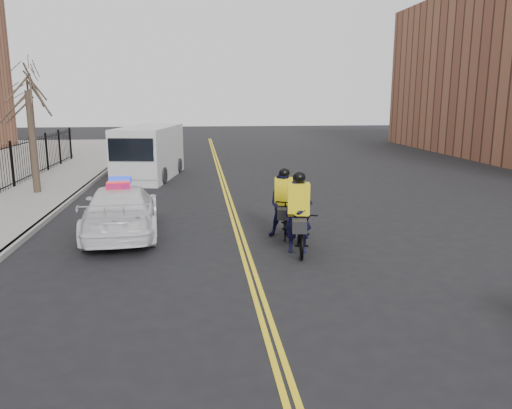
{
  "coord_description": "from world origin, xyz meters",
  "views": [
    {
      "loc": [
        -1.12,
        -10.61,
        3.86
      ],
      "look_at": [
        0.25,
        1.27,
        1.3
      ],
      "focal_mm": 35.0,
      "sensor_mm": 36.0,
      "label": 1
    }
  ],
  "objects_px": {
    "cargo_van": "(149,153)",
    "police_cruiser": "(121,210)",
    "cyclist_far": "(284,210)",
    "cyclist_near": "(298,224)"
  },
  "relations": [
    {
      "from": "police_cruiser",
      "to": "cyclist_far",
      "type": "distance_m",
      "value": 4.66
    },
    {
      "from": "police_cruiser",
      "to": "cargo_van",
      "type": "bearing_deg",
      "value": -93.96
    },
    {
      "from": "police_cruiser",
      "to": "cyclist_near",
      "type": "height_order",
      "value": "cyclist_near"
    },
    {
      "from": "cyclist_near",
      "to": "police_cruiser",
      "type": "bearing_deg",
      "value": 163.83
    },
    {
      "from": "police_cruiser",
      "to": "cyclist_near",
      "type": "relative_size",
      "value": 2.3
    },
    {
      "from": "cargo_van",
      "to": "police_cruiser",
      "type": "bearing_deg",
      "value": -79.53
    },
    {
      "from": "cargo_van",
      "to": "cyclist_far",
      "type": "distance_m",
      "value": 12.12
    },
    {
      "from": "police_cruiser",
      "to": "cyclist_near",
      "type": "xyz_separation_m",
      "value": [
        4.72,
        -2.24,
        0.0
      ]
    },
    {
      "from": "police_cruiser",
      "to": "cargo_van",
      "type": "xyz_separation_m",
      "value": [
        -0.17,
        10.37,
        0.5
      ]
    },
    {
      "from": "cyclist_near",
      "to": "cyclist_far",
      "type": "relative_size",
      "value": 1.1
    }
  ]
}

